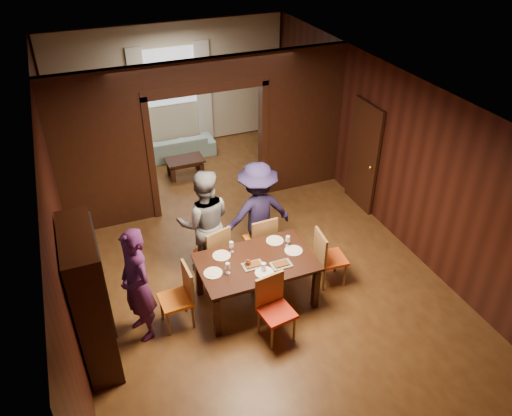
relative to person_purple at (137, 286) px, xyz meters
name	(u,v)px	position (x,y,z in m)	size (l,w,h in m)	color
floor	(240,248)	(1.93, 1.31, -0.87)	(9.00, 9.00, 0.00)	#4E2C16
ceiling	(236,88)	(1.93, 1.31, 2.03)	(5.50, 9.00, 0.02)	silver
room_walls	(203,128)	(1.93, 3.20, 0.64)	(5.52, 9.01, 2.90)	black
person_purple	(137,286)	(0.00, 0.00, 0.00)	(0.63, 0.42, 1.74)	#451A4C
person_grey	(204,223)	(1.26, 1.02, 0.04)	(0.88, 0.69, 1.82)	slate
person_navy	(258,213)	(2.14, 0.99, 0.03)	(1.15, 0.66, 1.79)	#1D173A
sofa	(176,146)	(1.80, 5.16, -0.61)	(1.74, 0.68, 0.51)	#8DB8B9
serving_bowl	(263,252)	(1.88, 0.13, -0.06)	(0.36, 0.36, 0.09)	black
dining_table	(256,281)	(1.73, 0.01, -0.49)	(1.70, 1.05, 0.76)	black
coffee_table	(185,167)	(1.75, 4.19, -0.67)	(0.80, 0.50, 0.40)	black
chair_left	(176,298)	(0.49, -0.02, -0.38)	(0.44, 0.44, 0.97)	orange
chair_right	(331,257)	(2.98, -0.02, -0.38)	(0.44, 0.44, 0.97)	#F15216
chair_far_l	(212,250)	(1.30, 0.83, -0.38)	(0.44, 0.44, 0.97)	#E95416
chair_far_r	(260,239)	(2.11, 0.83, -0.38)	(0.44, 0.44, 0.97)	orange
chair_near	(277,311)	(1.71, -0.77, -0.38)	(0.44, 0.44, 0.97)	red
hutch	(91,299)	(-0.60, -0.19, 0.13)	(0.40, 1.20, 2.00)	black
door_right	(363,156)	(4.63, 1.81, 0.18)	(0.06, 0.90, 2.10)	black
window_far	(170,77)	(1.93, 5.75, 0.83)	(1.20, 0.03, 1.30)	silver
curtain_left	(140,101)	(1.18, 5.71, 0.38)	(0.35, 0.06, 2.40)	white
curtain_right	(204,92)	(2.68, 5.71, 0.38)	(0.35, 0.06, 2.40)	white
plate_left	(213,273)	(1.06, -0.02, -0.10)	(0.27, 0.27, 0.01)	white
plate_far_l	(222,256)	(1.29, 0.31, -0.10)	(0.27, 0.27, 0.01)	silver
plate_far_r	(275,241)	(2.17, 0.35, -0.10)	(0.27, 0.27, 0.01)	silver
plate_right	(293,251)	(2.33, 0.02, -0.10)	(0.27, 0.27, 0.01)	silver
plate_near	(264,273)	(1.73, -0.28, -0.10)	(0.27, 0.27, 0.01)	white
platter_a	(253,265)	(1.64, -0.07, -0.09)	(0.30, 0.20, 0.04)	gray
platter_b	(281,264)	(2.03, -0.21, -0.09)	(0.30, 0.20, 0.04)	gray
wineglass_left	(228,268)	(1.25, -0.09, -0.02)	(0.08, 0.08, 0.18)	silver
wineglass_far	(231,247)	(1.47, 0.35, -0.02)	(0.08, 0.08, 0.18)	white
wineglass_right	(288,241)	(2.30, 0.17, -0.02)	(0.08, 0.08, 0.18)	silver
tumbler	(264,267)	(1.74, -0.24, -0.04)	(0.07, 0.07, 0.14)	silver
condiment_jar	(248,263)	(1.58, -0.05, -0.05)	(0.08, 0.08, 0.11)	#542513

